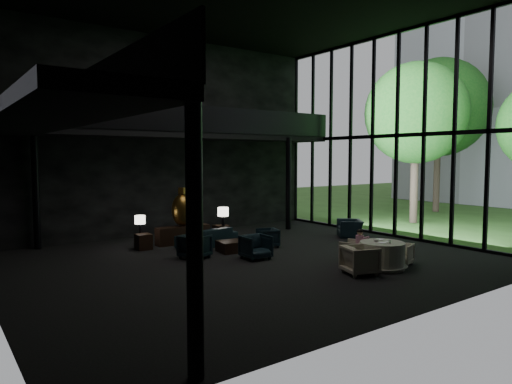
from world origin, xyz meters
TOP-DOWN VIEW (x-y plane):
  - floor at (0.00, 0.00)m, footprint 14.00×12.00m
  - wall_back at (0.00, 6.00)m, footprint 14.00×0.04m
  - wall_front at (0.00, -6.00)m, footprint 14.00×0.04m
  - curtain_wall at (6.95, 0.00)m, footprint 0.20×12.00m
  - mezzanine_left at (-6.00, 0.00)m, footprint 2.00×12.00m
  - mezzanine_back at (1.00, 5.00)m, footprint 12.00×2.00m
  - railing_left at (-5.00, 0.00)m, footprint 0.06×12.00m
  - railing_back at (1.00, 4.00)m, footprint 12.00×0.06m
  - column_sw at (-5.00, -5.70)m, footprint 0.24×0.24m
  - column_nw at (-5.00, 5.70)m, footprint 0.24×0.24m
  - column_ne at (4.80, 4.00)m, footprint 0.24×0.24m
  - tree_near at (11.00, 2.00)m, footprint 4.80×4.80m
  - tree_far at (16.00, 4.00)m, footprint 5.60×5.60m
  - console at (-0.49, 3.66)m, footprint 2.02×0.46m
  - bronze_urn at (-0.49, 3.72)m, footprint 0.75×0.75m
  - side_table_left at (-2.09, 3.46)m, footprint 0.49×0.49m
  - table_lamp_left at (-2.09, 3.74)m, footprint 0.36×0.36m
  - side_table_right at (1.11, 3.62)m, footprint 0.50×0.50m
  - table_lamp_right at (1.11, 3.46)m, footprint 0.42×0.42m
  - sofa at (-0.03, 2.69)m, footprint 2.41×1.02m
  - lounge_armchair_west at (-1.30, 1.22)m, footprint 1.05×1.09m
  - lounge_armchair_east at (1.63, 1.33)m, footprint 0.77×0.80m
  - lounge_armchair_south at (0.18, 0.03)m, footprint 0.88×0.83m
  - window_armchair at (5.55, 1.07)m, footprint 1.11×1.18m
  - coffee_table at (0.14, 1.38)m, footprint 0.92×0.92m
  - dining_table at (2.40, -3.04)m, footprint 1.42×1.42m
  - dining_chair_north at (2.32, -2.06)m, footprint 0.84×0.82m
  - dining_chair_east at (3.21, -3.04)m, footprint 0.72×0.74m
  - dining_chair_west at (1.38, -3.12)m, footprint 1.09×1.12m
  - child at (2.47, -2.14)m, footprint 0.25×0.25m
  - plate_a at (2.28, -3.13)m, footprint 0.29×0.29m
  - plate_b at (2.67, -2.76)m, footprint 0.29×0.29m
  - saucer at (2.57, -3.09)m, footprint 0.18×0.18m
  - coffee_cup at (2.63, -3.12)m, footprint 0.09×0.09m
  - cereal_bowl at (2.34, -2.86)m, footprint 0.15×0.15m
  - cream_pot at (2.41, -3.29)m, footprint 0.07×0.07m

SIDE VIEW (x-z plane):
  - floor at x=0.00m, z-range -0.01..0.01m
  - coffee_table at x=0.14m, z-range 0.00..0.36m
  - side_table_left at x=-2.09m, z-range 0.00..0.53m
  - side_table_right at x=1.11m, z-range 0.00..0.55m
  - dining_chair_east at x=3.21m, z-range 0.00..0.61m
  - console at x=-0.49m, z-range 0.00..0.64m
  - dining_table at x=2.40m, z-range -0.05..0.70m
  - lounge_armchair_east at x=1.63m, z-range 0.00..0.66m
  - dining_chair_north at x=2.32m, z-range 0.00..0.69m
  - window_armchair at x=5.55m, z-range 0.00..0.86m
  - lounge_armchair_south at x=0.18m, z-range 0.00..0.87m
  - lounge_armchair_west at x=-1.30m, z-range 0.00..0.88m
  - sofa at x=-0.03m, z-range 0.00..0.91m
  - dining_chair_west at x=1.38m, z-range 0.00..0.93m
  - child at x=2.47m, z-range 0.45..0.99m
  - saucer at x=2.57m, z-range 0.75..0.76m
  - plate_a at x=2.28m, z-range 0.75..0.76m
  - plate_b at x=2.67m, z-range 0.75..0.77m
  - cream_pot at x=2.41m, z-range 0.75..0.81m
  - cereal_bowl at x=2.34m, z-range 0.75..0.83m
  - coffee_cup at x=2.63m, z-range 0.76..0.82m
  - table_lamp_left at x=-2.09m, z-range 0.67..1.27m
  - table_lamp_right at x=1.11m, z-range 0.70..1.39m
  - bronze_urn at x=-0.49m, z-range 0.54..1.94m
  - column_sw at x=-5.00m, z-range 0.00..4.00m
  - column_nw at x=-5.00m, z-range 0.00..4.00m
  - column_ne at x=4.80m, z-range 0.00..4.00m
  - wall_back at x=0.00m, z-range 0.00..8.00m
  - wall_front at x=0.00m, z-range 0.00..8.00m
  - curtain_wall at x=6.95m, z-range 0.00..8.00m
  - mezzanine_left at x=-6.00m, z-range 3.88..4.12m
  - mezzanine_back at x=1.00m, z-range 3.88..4.12m
  - railing_left at x=-5.00m, z-range 4.10..5.10m
  - railing_back at x=1.00m, z-range 4.10..5.10m
  - tree_near at x=11.00m, z-range 1.41..9.06m
  - tree_far at x=16.00m, z-range 1.59..10.39m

